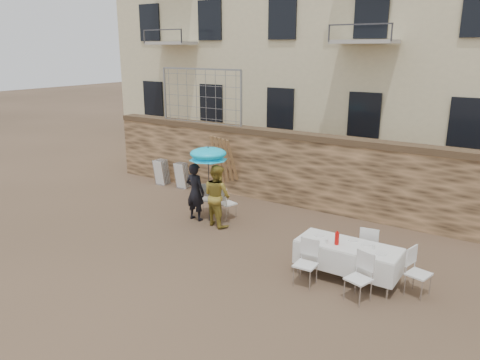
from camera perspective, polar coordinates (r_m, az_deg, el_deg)
The scene contains 17 objects.
ground at distance 11.05m, azimuth -8.14°, elevation -9.30°, with size 80.00×80.00×0.00m, color brown.
stone_wall at distance 14.57m, azimuth 4.75°, elevation 1.60°, with size 13.00×0.50×2.20m, color olive.
chain_link_fence at distance 15.86m, azimuth -4.77°, elevation 10.10°, with size 3.20×0.06×1.80m, color gray, non-canonical shape.
man_suit at distance 13.03m, azimuth -5.48°, elevation -1.44°, with size 0.60×0.39×1.63m, color black.
woman_dress at distance 12.58m, azimuth -2.81°, elevation -1.89°, with size 0.82×0.64×1.68m, color gold.
umbrella at distance 12.59m, azimuth -3.89°, elevation 2.95°, with size 1.03×1.03×1.98m.
couple_chair_left at distance 13.54m, azimuth -3.98°, elevation -2.23°, with size 0.48×0.48×0.96m, color white, non-canonical shape.
couple_chair_right at distance 13.15m, azimuth -1.55°, elevation -2.75°, with size 0.48×0.48×0.96m, color white, non-canonical shape.
banquet_table at distance 9.96m, azimuth 13.07°, elevation -7.87°, with size 2.10×0.85×0.78m.
soda_bottle at distance 9.83m, azimuth 11.73°, elevation -7.01°, with size 0.09×0.09×0.26m, color red.
table_chair_front_left at distance 9.64m, azimuth 7.99°, elevation -10.07°, with size 0.48×0.48×0.96m, color white, non-canonical shape.
table_chair_front_right at distance 9.28m, azimuth 14.24°, elevation -11.50°, with size 0.48×0.48×0.96m, color white, non-canonical shape.
table_chair_back at distance 10.70m, azimuth 15.53°, elevation -7.80°, with size 0.48×0.48×0.96m, color white, non-canonical shape.
table_chair_side at distance 9.82m, azimuth 20.97°, elevation -10.51°, with size 0.48×0.48×0.96m, color white, non-canonical shape.
chair_stack_left at distance 16.79m, azimuth -9.16°, elevation 1.11°, with size 0.46×0.47×0.92m, color white, non-canonical shape.
chair_stack_right at distance 16.22m, azimuth -6.80°, elevation 0.67°, with size 0.46×0.40×0.92m, color white, non-canonical shape.
wood_planks at distance 15.18m, azimuth -2.06°, elevation 1.83°, with size 0.70×0.20×2.00m, color #A37749, non-canonical shape.
Camera 1 is at (6.74, -7.42, 4.66)m, focal length 35.00 mm.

